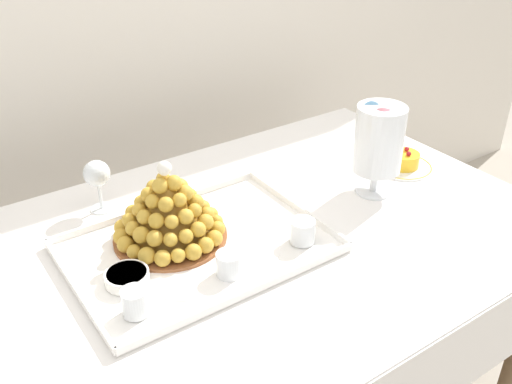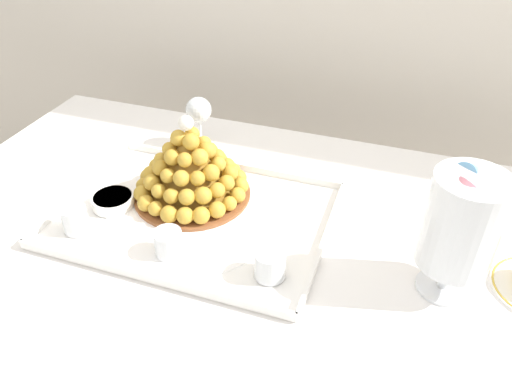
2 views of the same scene
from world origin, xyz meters
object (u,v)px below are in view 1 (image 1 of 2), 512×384
Objects in this scene: serving_tray at (198,247)px; dessert_cup_left at (135,303)px; fruit_tart_plate at (403,163)px; dessert_cup_mid_left at (229,265)px; croquembouche at (168,211)px; creme_brulee_ramekin at (126,276)px; wine_glass at (97,175)px; dessert_cup_centre at (302,232)px; macaron_goblet at (379,140)px.

dessert_cup_left reaches higher than serving_tray.
dessert_cup_left is 0.33× the size of fruit_tart_plate.
croquembouche is at bearing 101.91° from dessert_cup_mid_left.
fruit_tart_plate is at bearing 11.51° from dessert_cup_mid_left.
serving_tray is 0.19m from creme_brulee_ramekin.
wine_glass is (0.09, 0.42, 0.07)m from dessert_cup_left.
creme_brulee_ramekin is (-0.40, 0.10, -0.01)m from dessert_cup_centre.
dessert_cup_mid_left is 0.32× the size of fruit_tart_plate.
dessert_cup_mid_left is (0.04, -0.20, -0.05)m from croquembouche.
dessert_cup_mid_left is 0.59× the size of creme_brulee_ramekin.
dessert_cup_left is at bearing -179.17° from dessert_cup_centre.
serving_tray is at bearing -178.87° from fruit_tart_plate.
croquembouche reaches higher than dessert_cup_left.
wine_glass reaches higher than dessert_cup_left.
dessert_cup_centre is at bearing -164.54° from fruit_tart_plate.
serving_tray is 3.39× the size of fruit_tart_plate.
wine_glass reaches higher than dessert_cup_mid_left.
dessert_cup_centre is 0.41m from creme_brulee_ramekin.
fruit_tart_plate is at bearing 1.13° from serving_tray.
creme_brulee_ramekin is at bearing -177.68° from fruit_tart_plate.
serving_tray is 2.23× the size of macaron_goblet.
macaron_goblet is at bearing 14.55° from dessert_cup_centre.
creme_brulee_ramekin is (-0.19, 0.11, -0.01)m from dessert_cup_mid_left.
dessert_cup_centre is (0.25, -0.19, -0.05)m from croquembouche.
macaron_goblet is at bearing -162.92° from fruit_tart_plate.
macaron_goblet reaches higher than croquembouche.
dessert_cup_centre reaches higher than fruit_tart_plate.
dessert_cup_left reaches higher than dessert_cup_mid_left.
macaron_goblet is 1.52× the size of fruit_tart_plate.
croquembouche is 0.74m from fruit_tart_plate.
croquembouche reaches higher than serving_tray.
wine_glass is at bearing 77.37° from dessert_cup_left.
fruit_tart_plate is at bearing -19.14° from wine_glass.
dessert_cup_centre is (0.21, -0.12, 0.03)m from serving_tray.
creme_brulee_ramekin is 0.55× the size of fruit_tart_plate.
dessert_cup_centre is 0.54m from wine_glass.
wine_glass is at bearing 109.72° from croquembouche.
fruit_tart_plate is (0.88, 0.04, -0.01)m from creme_brulee_ramekin.
macaron_goblet is (0.52, -0.04, 0.15)m from serving_tray.
macaron_goblet is 0.23m from fruit_tart_plate.
fruit_tart_plate is at bearing 8.75° from dessert_cup_left.
dessert_cup_left is at bearing -173.26° from macaron_goblet.
creme_brulee_ramekin is 0.36× the size of macaron_goblet.
macaron_goblet is at bearing 9.61° from dessert_cup_mid_left.
wine_glass reaches higher than serving_tray.
croquembouche is 4.70× the size of dessert_cup_left.
dessert_cup_centre is at bearing 1.95° from dessert_cup_mid_left.
dessert_cup_left is (-0.18, -0.19, -0.05)m from croquembouche.
macaron_goblet reaches higher than fruit_tart_plate.
wine_glass is at bearing 111.72° from serving_tray.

